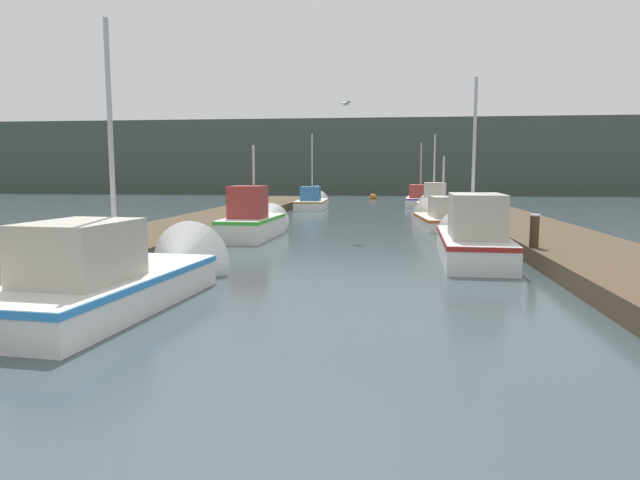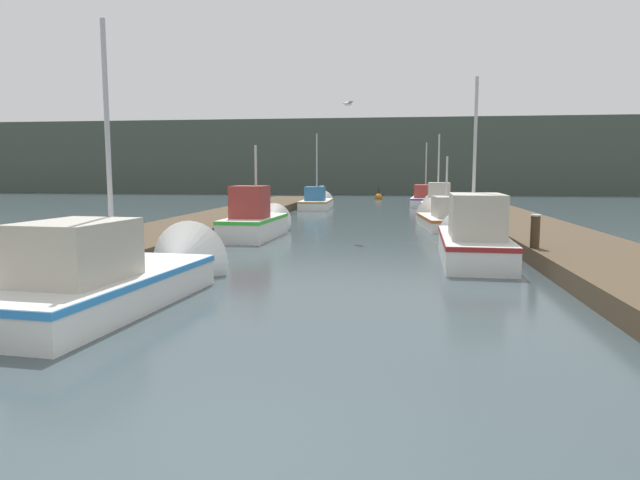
# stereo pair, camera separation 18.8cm
# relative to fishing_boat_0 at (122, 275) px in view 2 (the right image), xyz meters

# --- Properties ---
(ground_plane) EXTENTS (200.00, 200.00, 0.00)m
(ground_plane) POSITION_rel_fishing_boat_0_xyz_m (3.23, -4.82, -0.44)
(ground_plane) COLOR #38474C
(dock_left) EXTENTS (2.87, 40.00, 0.40)m
(dock_left) POSITION_rel_fishing_boat_0_xyz_m (-2.54, 11.18, -0.24)
(dock_left) COLOR #4C3D2B
(dock_left) RESTS_ON ground_plane
(dock_right) EXTENTS (2.87, 40.00, 0.40)m
(dock_right) POSITION_rel_fishing_boat_0_xyz_m (9.00, 11.18, -0.24)
(dock_right) COLOR #4C3D2B
(dock_right) RESTS_ON ground_plane
(distant_shore_ridge) EXTENTS (120.00, 16.00, 7.18)m
(distant_shore_ridge) POSITION_rel_fishing_boat_0_xyz_m (3.23, 53.81, 3.15)
(distant_shore_ridge) COLOR #424C42
(distant_shore_ridge) RESTS_ON ground_plane
(fishing_boat_0) EXTENTS (2.24, 5.59, 5.05)m
(fishing_boat_0) POSITION_rel_fishing_boat_0_xyz_m (0.00, 0.00, 0.00)
(fishing_boat_0) COLOR silver
(fishing_boat_0) RESTS_ON ground_plane
(fishing_boat_1) EXTENTS (1.70, 5.61, 4.79)m
(fishing_boat_1) POSITION_rel_fishing_boat_0_xyz_m (6.38, 5.60, 0.10)
(fishing_boat_1) COLOR silver
(fishing_boat_1) RESTS_ON ground_plane
(fishing_boat_2) EXTENTS (1.54, 4.49, 3.29)m
(fishing_boat_2) POSITION_rel_fishing_boat_0_xyz_m (-0.01, 9.43, 0.09)
(fishing_boat_2) COLOR silver
(fishing_boat_2) RESTS_ON ground_plane
(fishing_boat_3) EXTENTS (2.16, 4.82, 3.33)m
(fishing_boat_3) POSITION_rel_fishing_boat_0_xyz_m (6.38, 13.80, -0.08)
(fishing_boat_3) COLOR silver
(fishing_boat_3) RESTS_ON ground_plane
(fishing_boat_4) EXTENTS (1.63, 4.65, 4.29)m
(fishing_boat_4) POSITION_rel_fishing_boat_0_xyz_m (6.49, 18.99, 0.05)
(fishing_boat_4) COLOR silver
(fishing_boat_4) RESTS_ON ground_plane
(fishing_boat_5) EXTENTS (1.67, 5.04, 4.77)m
(fishing_boat_5) POSITION_rel_fishing_boat_0_xyz_m (-0.03, 24.10, -0.05)
(fishing_boat_5) COLOR silver
(fishing_boat_5) RESTS_ON ground_plane
(fishing_boat_6) EXTENTS (2.09, 6.14, 4.44)m
(fishing_boat_6) POSITION_rel_fishing_boat_0_xyz_m (6.39, 28.15, -0.00)
(fishing_boat_6) COLOR silver
(fishing_boat_6) RESTS_ON ground_plane
(mooring_piling_0) EXTENTS (0.24, 0.24, 1.17)m
(mooring_piling_0) POSITION_rel_fishing_boat_0_xyz_m (7.67, 4.70, 0.15)
(mooring_piling_0) COLOR #473523
(mooring_piling_0) RESTS_ON ground_plane
(mooring_piling_1) EXTENTS (0.35, 0.35, 1.08)m
(mooring_piling_1) POSITION_rel_fishing_boat_0_xyz_m (-1.07, 34.14, 0.11)
(mooring_piling_1) COLOR #473523
(mooring_piling_1) RESTS_ON ground_plane
(mooring_piling_3) EXTENTS (0.33, 0.33, 0.99)m
(mooring_piling_3) POSITION_rel_fishing_boat_0_xyz_m (-1.21, 29.00, 0.07)
(mooring_piling_3) COLOR #473523
(mooring_piling_3) RESTS_ON ground_plane
(channel_buoy) EXTENTS (0.56, 0.56, 1.06)m
(channel_buoy) POSITION_rel_fishing_boat_0_xyz_m (3.18, 35.85, -0.28)
(channel_buoy) COLOR #BF6513
(channel_buoy) RESTS_ON ground_plane
(seagull_lead) EXTENTS (0.38, 0.53, 0.12)m
(seagull_lead) POSITION_rel_fishing_boat_0_xyz_m (2.88, 10.32, 3.93)
(seagull_lead) COLOR white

